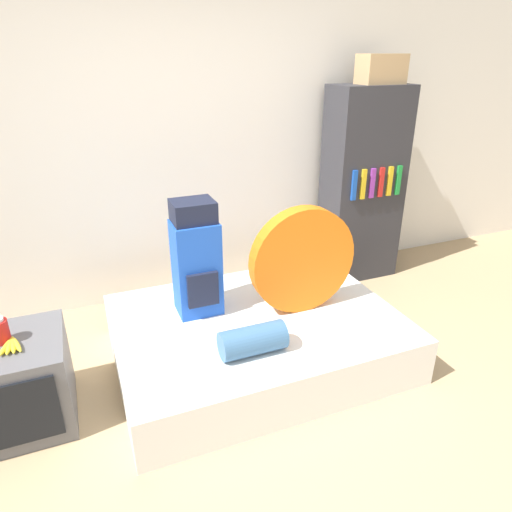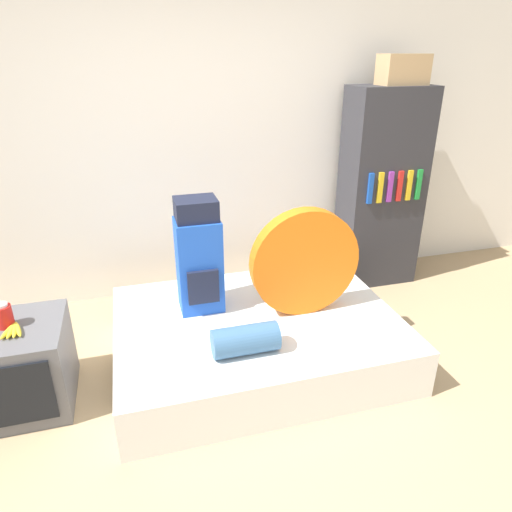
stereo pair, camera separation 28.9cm
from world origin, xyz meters
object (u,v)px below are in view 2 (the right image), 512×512
(canister, at_px, (4,316))
(cardboard_box, at_px, (403,70))
(sleeping_roll, at_px, (245,340))
(tent_bag, at_px, (305,262))
(television, at_px, (19,367))
(backpack, at_px, (199,258))
(bookshelf, at_px, (381,189))

(canister, height_order, cardboard_box, cardboard_box)
(sleeping_roll, height_order, cardboard_box, cardboard_box)
(sleeping_roll, relative_size, cardboard_box, 1.06)
(tent_bag, distance_m, sleeping_roll, 0.68)
(television, bearing_deg, backpack, 14.05)
(backpack, xyz_separation_m, bookshelf, (1.73, 0.66, 0.15))
(cardboard_box, bearing_deg, tent_bag, -142.01)
(backpack, distance_m, canister, 1.19)
(backpack, bearing_deg, television, -165.95)
(canister, relative_size, cardboard_box, 0.39)
(backpack, height_order, cardboard_box, cardboard_box)
(television, distance_m, bookshelf, 3.08)
(backpack, distance_m, sleeping_roll, 0.68)
(tent_bag, relative_size, cardboard_box, 1.97)
(television, bearing_deg, sleeping_roll, -13.50)
(tent_bag, height_order, cardboard_box, cardboard_box)
(cardboard_box, bearing_deg, canister, -163.28)
(canister, bearing_deg, television, -58.19)
(canister, distance_m, bookshelf, 3.04)
(canister, height_order, bookshelf, bookshelf)
(backpack, relative_size, sleeping_roll, 1.99)
(backpack, xyz_separation_m, canister, (-1.16, -0.25, -0.11))
(backpack, bearing_deg, sleeping_roll, -74.76)
(backpack, relative_size, tent_bag, 1.07)
(tent_bag, xyz_separation_m, sleeping_roll, (-0.50, -0.36, -0.28))
(sleeping_roll, distance_m, canister, 1.38)
(backpack, bearing_deg, bookshelf, 21.02)
(tent_bag, height_order, bookshelf, bookshelf)
(backpack, relative_size, bookshelf, 0.46)
(bookshelf, bearing_deg, cardboard_box, -31.31)
(bookshelf, distance_m, cardboard_box, 0.98)
(canister, bearing_deg, tent_bag, 0.37)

